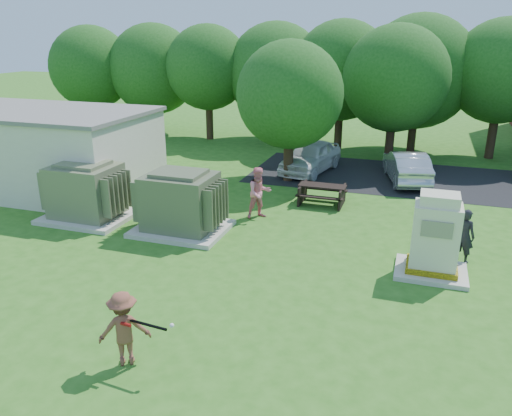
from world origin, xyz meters
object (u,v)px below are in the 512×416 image
(picnic_table, at_px, (322,192))
(batter, at_px, (124,329))
(generator_cabinet, at_px, (435,240))
(car_white, at_px, (311,156))
(transformer_right, at_px, (181,204))
(person_by_generator, at_px, (464,236))
(transformer_left, at_px, (86,193))
(person_at_picnic, at_px, (259,193))
(car_silver_a, at_px, (407,166))

(picnic_table, distance_m, batter, 11.13)
(generator_cabinet, xyz_separation_m, car_white, (-5.53, 9.39, -0.28))
(transformer_right, relative_size, person_by_generator, 1.86)
(car_white, bearing_deg, transformer_left, -113.88)
(generator_cabinet, xyz_separation_m, picnic_table, (-4.05, 4.88, -0.54))
(picnic_table, xyz_separation_m, person_by_generator, (4.88, -3.77, 0.33))
(generator_cabinet, relative_size, person_at_picnic, 1.25)
(batter, xyz_separation_m, person_at_picnic, (-0.07, 8.79, 0.14))
(transformer_left, bearing_deg, car_silver_a, 38.83)
(picnic_table, xyz_separation_m, car_silver_a, (2.93, 4.24, 0.21))
(transformer_left, height_order, car_white, transformer_left)
(picnic_table, xyz_separation_m, person_at_picnic, (-1.84, -2.19, 0.45))
(batter, relative_size, car_white, 0.37)
(transformer_right, xyz_separation_m, picnic_table, (3.91, 4.23, -0.49))
(transformer_right, xyz_separation_m, batter, (2.14, -6.75, -0.18))
(generator_cabinet, relative_size, car_silver_a, 0.56)
(picnic_table, relative_size, person_by_generator, 1.11)
(transformer_right, height_order, person_by_generator, transformer_right)
(transformer_left, bearing_deg, car_white, 54.99)
(transformer_right, height_order, person_at_picnic, transformer_right)
(transformer_right, relative_size, batter, 1.89)
(generator_cabinet, relative_size, picnic_table, 1.30)
(car_white, height_order, car_silver_a, car_white)
(person_at_picnic, bearing_deg, transformer_left, 159.50)
(person_at_picnic, bearing_deg, person_by_generator, -53.31)
(generator_cabinet, height_order, person_at_picnic, generator_cabinet)
(transformer_left, bearing_deg, person_by_generator, 2.11)
(car_white, bearing_deg, person_by_generator, -41.38)
(person_by_generator, bearing_deg, person_at_picnic, 13.87)
(person_by_generator, height_order, person_at_picnic, person_at_picnic)
(person_at_picnic, distance_m, car_silver_a, 8.01)
(car_white, xyz_separation_m, car_silver_a, (4.40, -0.27, -0.05))
(person_at_picnic, bearing_deg, picnic_table, 9.91)
(transformer_left, relative_size, person_at_picnic, 1.61)
(transformer_right, xyz_separation_m, person_by_generator, (8.79, 0.46, -0.16))
(car_white, distance_m, car_silver_a, 4.41)
(person_at_picnic, bearing_deg, transformer_right, -175.33)
(person_by_generator, relative_size, car_white, 0.37)
(car_white, bearing_deg, picnic_table, -60.78)
(generator_cabinet, relative_size, batter, 1.47)
(picnic_table, bearing_deg, car_silver_a, 55.41)
(transformer_left, height_order, batter, transformer_left)
(batter, height_order, car_white, batter)
(transformer_right, distance_m, picnic_table, 5.78)
(generator_cabinet, distance_m, person_at_picnic, 6.48)
(person_at_picnic, bearing_deg, generator_cabinet, -64.56)
(person_by_generator, relative_size, car_silver_a, 0.39)
(picnic_table, distance_m, person_at_picnic, 2.89)
(person_at_picnic, bearing_deg, car_silver_a, 13.43)
(picnic_table, bearing_deg, person_by_generator, -37.69)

